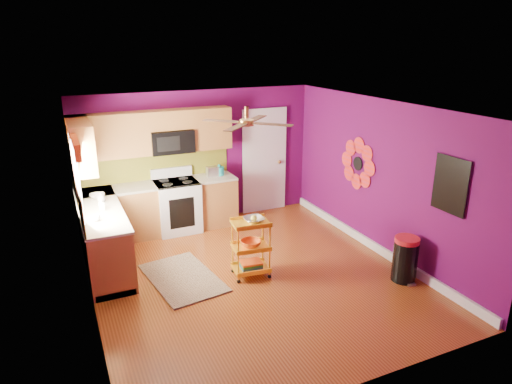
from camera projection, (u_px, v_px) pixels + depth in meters
name	position (u px, v px, depth m)	size (l,w,h in m)	color
ground	(253.00, 276.00, 6.82)	(5.00, 5.00, 0.00)	brown
room_envelope	(255.00, 171.00, 6.31)	(4.54, 5.04, 2.52)	#590A4F
lower_cabinets	(137.00, 222.00, 7.72)	(2.81, 2.31, 0.94)	#935A28
electric_range	(177.00, 205.00, 8.32)	(0.76, 0.66, 1.13)	white
upper_cabinetry	(132.00, 138.00, 7.63)	(2.80, 2.30, 1.26)	#935A28
left_window	(76.00, 163.00, 6.30)	(0.08, 1.35, 1.08)	white
panel_door	(264.00, 162.00, 9.15)	(0.95, 0.11, 2.15)	white
right_wall_art	(395.00, 172.00, 6.94)	(0.04, 2.74, 1.04)	black
ceiling_fan	(247.00, 122.00, 6.26)	(1.01, 1.01, 0.26)	#BF8C3F
shag_rug	(183.00, 278.00, 6.75)	(0.88, 1.44, 0.02)	black
rolling_cart	(251.00, 245.00, 6.69)	(0.57, 0.45, 0.96)	yellow
trash_can	(405.00, 259.00, 6.62)	(0.42, 0.43, 0.68)	black
teal_kettle	(219.00, 171.00, 8.54)	(0.18, 0.18, 0.21)	#16AAA7
toaster	(213.00, 171.00, 8.48)	(0.22, 0.15, 0.18)	beige
soap_bottle_a	(101.00, 204.00, 6.80)	(0.08, 0.08, 0.18)	#EA3F72
soap_bottle_b	(101.00, 197.00, 7.14)	(0.12, 0.12, 0.16)	white
counter_dish	(97.00, 196.00, 7.35)	(0.24, 0.24, 0.06)	white
counter_cup	(96.00, 218.00, 6.40)	(0.12, 0.12, 0.09)	white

